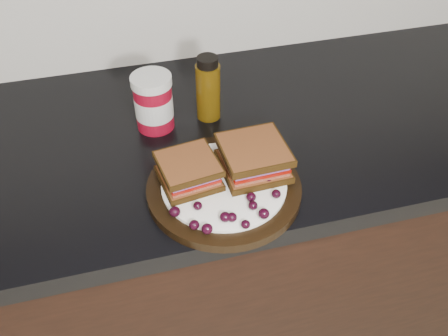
# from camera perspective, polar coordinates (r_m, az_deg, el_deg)

# --- Properties ---
(base_cabinets) EXTENTS (3.96, 0.58, 0.86)m
(base_cabinets) POSITION_cam_1_polar(r_m,az_deg,el_deg) (1.38, -8.81, -12.49)
(base_cabinets) COLOR black
(base_cabinets) RESTS_ON ground_plane
(countertop) EXTENTS (3.98, 0.60, 0.04)m
(countertop) POSITION_cam_1_polar(r_m,az_deg,el_deg) (1.05, -11.37, 1.81)
(countertop) COLOR black
(countertop) RESTS_ON base_cabinets
(plate) EXTENTS (0.28, 0.28, 0.02)m
(plate) POSITION_cam_1_polar(r_m,az_deg,el_deg) (0.91, 0.00, -2.37)
(plate) COLOR black
(plate) RESTS_ON countertop
(sandwich_left) EXTENTS (0.11, 0.11, 0.05)m
(sandwich_left) POSITION_cam_1_polar(r_m,az_deg,el_deg) (0.89, -4.07, -0.35)
(sandwich_left) COLOR brown
(sandwich_left) RESTS_ON plate
(sandwich_right) EXTENTS (0.12, 0.12, 0.05)m
(sandwich_right) POSITION_cam_1_polar(r_m,az_deg,el_deg) (0.91, 3.40, 1.16)
(sandwich_right) COLOR brown
(sandwich_right) RESTS_ON plate
(grape_0) EXTENTS (0.02, 0.02, 0.02)m
(grape_0) POSITION_cam_1_polar(r_m,az_deg,el_deg) (0.84, -5.65, -4.99)
(grape_0) COLOR black
(grape_0) RESTS_ON plate
(grape_1) EXTENTS (0.02, 0.02, 0.01)m
(grape_1) POSITION_cam_1_polar(r_m,az_deg,el_deg) (0.85, -3.02, -4.33)
(grape_1) COLOR black
(grape_1) RESTS_ON plate
(grape_2) EXTENTS (0.02, 0.02, 0.02)m
(grape_2) POSITION_cam_1_polar(r_m,az_deg,el_deg) (0.82, -3.42, -6.50)
(grape_2) COLOR black
(grape_2) RESTS_ON plate
(grape_3) EXTENTS (0.02, 0.02, 0.02)m
(grape_3) POSITION_cam_1_polar(r_m,az_deg,el_deg) (0.81, -1.95, -6.96)
(grape_3) COLOR black
(grape_3) RESTS_ON plate
(grape_4) EXTENTS (0.02, 0.02, 0.02)m
(grape_4) POSITION_cam_1_polar(r_m,az_deg,el_deg) (0.83, 0.12, -5.62)
(grape_4) COLOR black
(grape_4) RESTS_ON plate
(grape_5) EXTENTS (0.02, 0.02, 0.02)m
(grape_5) POSITION_cam_1_polar(r_m,az_deg,el_deg) (0.83, 0.91, -5.65)
(grape_5) COLOR black
(grape_5) RESTS_ON plate
(grape_6) EXTENTS (0.02, 0.02, 0.01)m
(grape_6) POSITION_cam_1_polar(r_m,az_deg,el_deg) (0.82, 2.48, -6.45)
(grape_6) COLOR black
(grape_6) RESTS_ON plate
(grape_7) EXTENTS (0.02, 0.02, 0.02)m
(grape_7) POSITION_cam_1_polar(r_m,az_deg,el_deg) (0.83, 4.57, -5.22)
(grape_7) COLOR black
(grape_7) RESTS_ON plate
(grape_8) EXTENTS (0.02, 0.02, 0.02)m
(grape_8) POSITION_cam_1_polar(r_m,az_deg,el_deg) (0.85, 3.33, -4.30)
(grape_8) COLOR black
(grape_8) RESTS_ON plate
(grape_9) EXTENTS (0.02, 0.02, 0.02)m
(grape_9) POSITION_cam_1_polar(r_m,az_deg,el_deg) (0.86, 3.12, -3.33)
(grape_9) COLOR black
(grape_9) RESTS_ON plate
(grape_10) EXTENTS (0.02, 0.02, 0.02)m
(grape_10) POSITION_cam_1_polar(r_m,az_deg,el_deg) (0.87, 5.99, -2.97)
(grape_10) COLOR black
(grape_10) RESTS_ON plate
(grape_11) EXTENTS (0.02, 0.02, 0.02)m
(grape_11) POSITION_cam_1_polar(r_m,az_deg,el_deg) (0.89, 5.06, -1.60)
(grape_11) COLOR black
(grape_11) RESTS_ON plate
(grape_12) EXTENTS (0.02, 0.02, 0.02)m
(grape_12) POSITION_cam_1_polar(r_m,az_deg,el_deg) (0.90, 6.09, -0.98)
(grape_12) COLOR black
(grape_12) RESTS_ON plate
(grape_13) EXTENTS (0.02, 0.02, 0.02)m
(grape_13) POSITION_cam_1_polar(r_m,az_deg,el_deg) (0.91, 5.12, 0.02)
(grape_13) COLOR black
(grape_13) RESTS_ON plate
(grape_14) EXTENTS (0.02, 0.02, 0.01)m
(grape_14) POSITION_cam_1_polar(r_m,az_deg,el_deg) (0.92, 4.24, 0.37)
(grape_14) COLOR black
(grape_14) RESTS_ON plate
(grape_15) EXTENTS (0.02, 0.02, 0.02)m
(grape_15) POSITION_cam_1_polar(r_m,az_deg,el_deg) (0.92, 3.02, 0.23)
(grape_15) COLOR black
(grape_15) RESTS_ON plate
(grape_16) EXTENTS (0.02, 0.02, 0.02)m
(grape_16) POSITION_cam_1_polar(r_m,az_deg,el_deg) (0.92, -3.32, 0.35)
(grape_16) COLOR black
(grape_16) RESTS_ON plate
(grape_17) EXTENTS (0.02, 0.02, 0.02)m
(grape_17) POSITION_cam_1_polar(r_m,az_deg,el_deg) (0.91, -3.83, -0.41)
(grape_17) COLOR black
(grape_17) RESTS_ON plate
(grape_18) EXTENTS (0.02, 0.02, 0.02)m
(grape_18) POSITION_cam_1_polar(r_m,az_deg,el_deg) (0.89, -5.16, -1.12)
(grape_18) COLOR black
(grape_18) RESTS_ON plate
(grape_19) EXTENTS (0.02, 0.02, 0.02)m
(grape_19) POSITION_cam_1_polar(r_m,az_deg,el_deg) (0.90, -5.37, -0.83)
(grape_19) COLOR black
(grape_19) RESTS_ON plate
(grape_20) EXTENTS (0.02, 0.02, 0.02)m
(grape_20) POSITION_cam_1_polar(r_m,az_deg,el_deg) (0.87, -4.20, -2.75)
(grape_20) COLOR black
(grape_20) RESTS_ON plate
(grape_21) EXTENTS (0.02, 0.02, 0.02)m
(grape_21) POSITION_cam_1_polar(r_m,az_deg,el_deg) (0.87, -4.07, -2.55)
(grape_21) COLOR black
(grape_21) RESTS_ON plate
(grape_22) EXTENTS (0.01, 0.01, 0.01)m
(grape_22) POSITION_cam_1_polar(r_m,az_deg,el_deg) (0.90, -3.40, -1.13)
(grape_22) COLOR black
(grape_22) RESTS_ON plate
(grape_23) EXTENTS (0.02, 0.02, 0.02)m
(grape_23) POSITION_cam_1_polar(r_m,az_deg,el_deg) (0.90, -5.27, -0.68)
(grape_23) COLOR black
(grape_23) RESTS_ON plate
(grape_24) EXTENTS (0.02, 0.02, 0.01)m
(grape_24) POSITION_cam_1_polar(r_m,az_deg,el_deg) (0.88, -5.20, -2.32)
(grape_24) COLOR black
(grape_24) RESTS_ON plate
(condiment_jar) EXTENTS (0.11, 0.11, 0.12)m
(condiment_jar) POSITION_cam_1_polar(r_m,az_deg,el_deg) (1.03, -8.06, 7.46)
(condiment_jar) COLOR maroon
(condiment_jar) RESTS_ON countertop
(oil_bottle) EXTENTS (0.06, 0.06, 0.14)m
(oil_bottle) POSITION_cam_1_polar(r_m,az_deg,el_deg) (1.05, -1.83, 9.13)
(oil_bottle) COLOR #493207
(oil_bottle) RESTS_ON countertop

